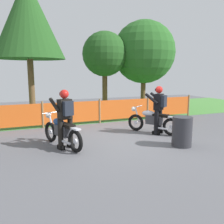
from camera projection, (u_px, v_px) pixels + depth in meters
name	position (u px, v px, depth m)	size (l,w,h in m)	color
ground	(127.00, 139.00, 7.79)	(24.00, 24.00, 0.02)	#5B5B60
grass_verge	(81.00, 112.00, 13.03)	(24.00, 6.12, 0.01)	#4C8C3D
barrier_fence	(100.00, 111.00, 10.15)	(9.48, 0.08, 1.05)	olive
tree_leftmost	(28.00, 18.00, 10.68)	(3.23, 3.23, 6.35)	brown
tree_near_left	(105.00, 54.00, 12.99)	(2.43, 2.43, 4.35)	brown
tree_near_right	(144.00, 52.00, 13.80)	(3.60, 3.60, 5.10)	brown
motorcycle_lead	(62.00, 131.00, 6.95)	(0.89, 1.93, 0.96)	black
motorcycle_trailing	(153.00, 121.00, 8.51)	(1.23, 1.68, 0.94)	black
rider_lead	(65.00, 116.00, 6.71)	(0.67, 0.77, 1.69)	black
rider_trailing	(159.00, 107.00, 8.31)	(0.72, 0.79, 1.69)	black
oil_drum	(182.00, 131.00, 7.01)	(0.58, 0.58, 0.88)	#2D2D33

